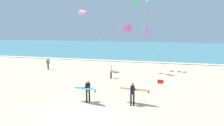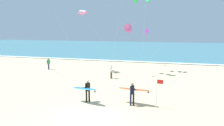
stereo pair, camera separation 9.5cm
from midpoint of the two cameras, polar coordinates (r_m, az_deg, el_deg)
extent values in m
plane|color=beige|center=(14.40, -6.27, -13.87)|extent=(160.00, 160.00, 0.00)
cube|color=teal|center=(67.30, 11.87, 3.74)|extent=(160.00, 60.00, 0.08)
cube|color=white|center=(37.92, 8.30, 0.29)|extent=(160.00, 1.21, 0.01)
cylinder|color=black|center=(17.36, -6.57, -8.38)|extent=(0.13, 0.13, 0.88)
cylinder|color=black|center=(17.40, -5.88, -8.33)|extent=(0.13, 0.13, 0.88)
cube|color=black|center=(17.18, -6.27, -5.99)|extent=(0.29, 0.38, 0.60)
cube|color=blue|center=(17.23, -6.54, -5.81)|extent=(0.07, 0.19, 0.32)
sphere|color=beige|center=(17.08, -6.29, -4.63)|extent=(0.21, 0.21, 0.21)
cylinder|color=black|center=(16.98, -6.77, -5.79)|extent=(0.09, 0.09, 0.26)
cylinder|color=black|center=(16.99, -7.12, -6.25)|extent=(0.26, 0.15, 0.14)
cylinder|color=black|center=(17.36, -5.78, -5.97)|extent=(0.09, 0.09, 0.56)
ellipsoid|color=#3399D8|center=(16.93, -7.05, -6.43)|extent=(2.37, 1.19, 0.22)
cube|color=#333333|center=(16.92, -7.05, -6.31)|extent=(1.95, 0.62, 0.14)
cube|color=#262628|center=(16.35, -4.43, -7.19)|extent=(0.12, 0.05, 0.14)
cylinder|color=black|center=(16.50, 4.63, -9.26)|extent=(0.13, 0.13, 0.88)
cylinder|color=black|center=(16.59, 5.34, -9.17)|extent=(0.13, 0.13, 0.88)
cube|color=black|center=(16.33, 5.02, -6.74)|extent=(0.26, 0.37, 0.60)
cube|color=blue|center=(16.36, 4.68, -6.57)|extent=(0.05, 0.20, 0.32)
sphere|color=#A87A59|center=(16.23, 5.04, -5.31)|extent=(0.21, 0.21, 0.21)
cylinder|color=black|center=(16.14, 4.70, -7.07)|extent=(0.09, 0.09, 0.56)
cylinder|color=black|center=(16.51, 5.33, -6.18)|extent=(0.09, 0.09, 0.26)
cylinder|color=black|center=(16.64, 5.25, -6.52)|extent=(0.26, 0.13, 0.14)
ellipsoid|color=orange|center=(16.67, 5.49, -6.65)|extent=(2.64, 0.99, 0.13)
cube|color=#333333|center=(16.66, 5.49, -6.52)|extent=(2.24, 0.46, 0.06)
cube|color=#262628|center=(16.33, 9.06, -7.29)|extent=(0.12, 0.03, 0.14)
ellipsoid|color=pink|center=(28.85, -7.22, 12.47)|extent=(1.16, 1.12, 0.47)
ellipsoid|color=white|center=(29.57, -7.64, 12.90)|extent=(1.14, 1.11, 0.20)
ellipsoid|color=pink|center=(30.26, -8.02, 12.27)|extent=(1.16, 1.12, 0.47)
cylinder|color=silver|center=(29.11, -10.74, 4.98)|extent=(2.64, 2.21, 7.29)
cylinder|color=brown|center=(29.23, -13.82, -2.40)|extent=(0.06, 0.06, 0.10)
cone|color=pink|center=(26.31, 3.96, 8.83)|extent=(1.04, 0.97, 1.07)
cube|color=purple|center=(26.31, 3.96, 8.52)|extent=(0.27, 0.30, 0.24)
cylinder|color=silver|center=(25.52, -0.18, 2.36)|extent=(3.13, 2.74, 5.26)
cylinder|color=brown|center=(25.17, -4.48, -3.93)|extent=(0.06, 0.06, 0.10)
cube|color=purple|center=(34.95, 8.66, 7.95)|extent=(0.65, 0.91, 1.09)
cylinder|color=red|center=(34.98, 8.61, 6.13)|extent=(0.02, 0.02, 1.13)
cylinder|color=silver|center=(33.12, 10.34, 2.03)|extent=(2.64, 3.80, 3.40)
cylinder|color=brown|center=(31.39, 12.27, -1.60)|extent=(0.06, 0.06, 0.10)
ellipsoid|color=green|center=(30.05, 5.75, 15.18)|extent=(0.66, 1.09, 0.51)
ellipsoid|color=green|center=(29.64, 8.92, 15.21)|extent=(0.66, 1.09, 0.51)
cylinder|color=silver|center=(30.65, 7.66, 6.62)|extent=(0.21, 2.07, 8.77)
cylinder|color=brown|center=(32.10, 7.95, -1.27)|extent=(0.06, 0.06, 0.10)
cylinder|color=silver|center=(28.66, 1.43, 10.24)|extent=(1.41, 2.11, 12.45)
cylinder|color=brown|center=(29.99, 3.19, -1.89)|extent=(0.06, 0.06, 0.10)
cylinder|color=#2D334C|center=(32.13, -15.90, -0.84)|extent=(0.22, 0.22, 0.84)
cube|color=#339351|center=(32.02, -15.95, 0.38)|extent=(0.34, 0.36, 0.54)
sphere|color=#A87A59|center=(31.98, -15.98, 1.06)|extent=(0.20, 0.20, 0.20)
cylinder|color=#339351|center=(31.97, -16.29, 0.17)|extent=(0.08, 0.08, 0.50)
cylinder|color=#339351|center=(32.11, -15.60, 0.24)|extent=(0.08, 0.08, 0.50)
cylinder|color=#4C3D2D|center=(25.23, -0.36, -3.01)|extent=(0.22, 0.22, 0.84)
cube|color=white|center=(25.10, -0.36, -1.47)|extent=(0.24, 0.35, 0.54)
sphere|color=beige|center=(25.03, -0.36, -0.61)|extent=(0.20, 0.20, 0.20)
cylinder|color=white|center=(25.32, -0.32, -1.61)|extent=(0.08, 0.08, 0.50)
cylinder|color=white|center=(24.91, -0.39, -1.78)|extent=(0.08, 0.08, 0.50)
cylinder|color=silver|center=(16.13, 11.11, -7.55)|extent=(0.05, 0.05, 2.10)
cube|color=red|center=(15.90, 11.99, -4.65)|extent=(0.40, 0.02, 0.28)
camera|label=1|loc=(0.05, -90.14, -0.02)|focal=36.22mm
camera|label=2|loc=(0.05, 89.86, 0.02)|focal=36.22mm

